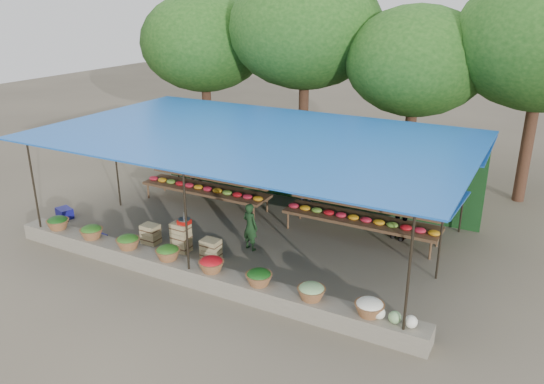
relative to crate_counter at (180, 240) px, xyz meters
The scene contains 16 objects.
ground 2.06m from the crate_counter, 53.21° to the left, with size 60.00×60.00×0.00m, color brown.
stone_curb 1.66m from the crate_counter, 42.47° to the right, with size 10.60×0.55×0.40m, color #6C6457.
stall_canopy 3.16m from the crate_counter, 54.18° to the left, with size 10.80×6.60×2.82m.
produce_baskets 1.60m from the crate_counter, 44.92° to the right, with size 8.98×0.58×0.34m.
netting_backdrop 5.02m from the crate_counter, 75.68° to the left, with size 10.60×0.06×2.50m, color #1C4E22.
tree_row 9.05m from the crate_counter, 77.42° to the left, with size 16.51×5.50×7.12m.
fruit_table_left 3.26m from the crate_counter, 113.07° to the left, with size 4.21×0.95×0.93m.
fruit_table_right 4.79m from the crate_counter, 38.66° to the left, with size 4.21×0.95×0.93m.
crate_counter is the anchor object (origin of this frame).
weighing_scale 0.56m from the crate_counter, ahead, with size 0.30×0.30×0.32m.
vendor_seated 1.80m from the crate_counter, 31.49° to the left, with size 0.45×0.30×1.25m, color #163217.
customer_left 4.64m from the crate_counter, 121.19° to the left, with size 0.79×0.62×1.63m, color slate.
customer_mid 4.26m from the crate_counter, 66.48° to the left, with size 1.21×0.69×1.87m, color slate.
customer_right 5.80m from the crate_counter, 36.11° to the left, with size 1.03×0.43×1.75m, color slate.
blue_crate_front 2.27m from the crate_counter, 161.96° to the right, with size 0.43×0.31×0.26m, color navy.
blue_crate_back 4.31m from the crate_counter, behind, with size 0.49×0.35×0.29m, color navy.
Camera 1 is at (6.56, -11.20, 6.07)m, focal length 35.00 mm.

